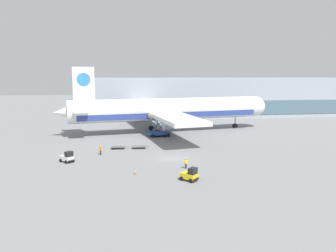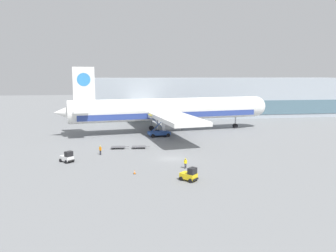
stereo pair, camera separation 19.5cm
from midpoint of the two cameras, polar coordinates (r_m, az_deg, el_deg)
ground_plane at (r=59.89m, az=0.76°, el=-5.68°), size 400.00×400.00×0.00m
terminal_building at (r=122.38m, az=8.93°, el=5.00°), size 90.00×18.20×14.00m
airplane_main at (r=86.77m, az=-0.18°, el=2.79°), size 57.77×48.66×17.00m
scissor_lift_loader at (r=81.00m, az=-1.51°, el=-0.34°), size 5.61×4.08×5.47m
baggage_tug_foreground at (r=47.55m, az=3.88°, el=-8.49°), size 2.72×2.75×2.00m
baggage_tug_mid at (r=59.83m, az=-17.04°, el=-5.22°), size 2.72×2.75×2.00m
baggage_dolly_lead at (r=68.23m, az=-8.59°, el=-3.63°), size 3.73×1.62×0.48m
baggage_dolly_second at (r=68.03m, az=-4.98°, el=-3.60°), size 3.73×1.62×0.48m
ground_crew_near at (r=63.57m, az=-11.62°, el=-4.01°), size 0.48×0.39×1.82m
ground_crew_far at (r=53.50m, az=3.17°, el=-6.35°), size 0.54×0.33×1.72m
traffic_cone_near at (r=51.00m, az=-5.74°, el=-7.98°), size 0.40×0.40×0.62m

